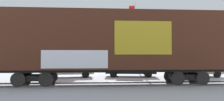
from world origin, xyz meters
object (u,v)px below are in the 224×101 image
(freight_car, at_px, (113,42))
(parked_car_black, at_px, (130,68))
(parked_car_tan, at_px, (195,68))
(parked_car_silver, at_px, (67,69))
(flagpole, at_px, (133,28))

(freight_car, relative_size, parked_car_black, 3.52)
(parked_car_black, bearing_deg, parked_car_tan, -3.46)
(parked_car_black, distance_m, parked_car_tan, 5.96)
(parked_car_silver, distance_m, parked_car_black, 5.79)
(flagpole, relative_size, parked_car_tan, 1.82)
(parked_car_silver, height_order, parked_car_tan, parked_car_tan)
(parked_car_silver, bearing_deg, parked_car_tan, 1.51)
(parked_car_black, height_order, parked_car_tan, parked_car_tan)
(parked_car_tan, bearing_deg, parked_car_black, 176.54)
(flagpole, bearing_deg, parked_car_black, -98.30)
(freight_car, distance_m, parked_car_silver, 6.46)
(freight_car, xyz_separation_m, flagpole, (2.69, 12.36, 2.72))
(flagpole, xyz_separation_m, parked_car_tan, (4.91, -7.53, -4.77))
(freight_car, bearing_deg, parked_car_silver, 132.27)
(freight_car, xyz_separation_m, parked_car_silver, (-4.11, 4.52, -2.11))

